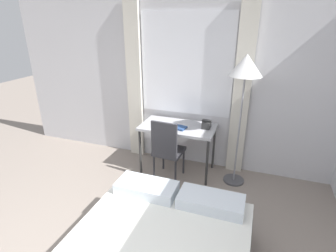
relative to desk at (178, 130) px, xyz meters
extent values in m
cube|color=silver|center=(-0.14, 0.38, 0.66)|extent=(5.73, 0.05, 2.70)
cube|color=white|center=(0.00, 0.35, 0.91)|extent=(1.41, 0.01, 1.50)
cube|color=beige|center=(-0.84, 0.31, 0.61)|extent=(0.24, 0.06, 2.60)
cube|color=beige|center=(0.84, 0.31, 0.61)|extent=(0.24, 0.06, 2.60)
cube|color=#B2B2B7|center=(0.00, 0.00, 0.05)|extent=(1.11, 0.60, 0.04)
cylinder|color=#333333|center=(-0.51, -0.26, -0.33)|extent=(0.04, 0.04, 0.72)
cylinder|color=#333333|center=(0.51, -0.26, -0.33)|extent=(0.04, 0.04, 0.72)
cylinder|color=#333333|center=(-0.51, 0.26, -0.33)|extent=(0.04, 0.04, 0.72)
cylinder|color=#333333|center=(0.51, 0.26, -0.33)|extent=(0.04, 0.04, 0.72)
cube|color=#333338|center=(-0.06, -0.22, -0.26)|extent=(0.42, 0.42, 0.05)
cube|color=#333338|center=(-0.07, -0.40, 0.01)|extent=(0.38, 0.06, 0.50)
cylinder|color=#333338|center=(-0.24, -0.38, -0.49)|extent=(0.03, 0.03, 0.41)
cylinder|color=#333338|center=(0.10, -0.40, -0.49)|extent=(0.03, 0.03, 0.41)
cylinder|color=#333338|center=(-0.22, -0.04, -0.49)|extent=(0.03, 0.03, 0.41)
cylinder|color=#333338|center=(0.12, -0.06, -0.49)|extent=(0.03, 0.03, 0.41)
cube|color=silver|center=(0.04, -1.27, -0.17)|extent=(0.66, 0.32, 0.12)
cube|color=silver|center=(0.75, -1.27, -0.17)|extent=(0.66, 0.32, 0.12)
cylinder|color=#4C4C51|center=(0.88, -0.01, -0.68)|extent=(0.30, 0.30, 0.03)
cylinder|color=gray|center=(0.88, -0.01, 0.11)|extent=(0.02, 0.02, 1.54)
cone|color=silver|center=(0.88, -0.01, 1.01)|extent=(0.42, 0.42, 0.27)
cube|color=#2D2D2D|center=(0.41, 0.07, 0.12)|extent=(0.11, 0.17, 0.10)
cube|color=#2D2D2D|center=(0.41, 0.07, 0.18)|extent=(0.13, 0.06, 0.02)
cube|color=navy|center=(0.03, -0.08, 0.08)|extent=(0.25, 0.20, 0.02)
cube|color=white|center=(0.03, -0.08, 0.08)|extent=(0.23, 0.19, 0.01)
camera|label=1|loc=(1.07, -3.45, 1.54)|focal=28.00mm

